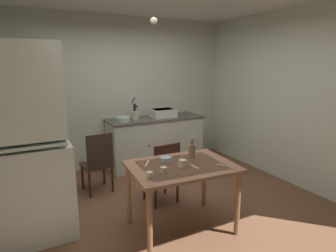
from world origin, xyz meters
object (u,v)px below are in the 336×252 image
Objects in this scene: teacup_mint at (164,170)px; glass_bottle at (192,150)px; mixing_bowl_counter at (123,119)px; dining_table at (182,173)px; serving_bowl_wide at (166,160)px; chair_by_counter at (98,162)px; sink_basin at (163,113)px; hutch_cabinet at (26,154)px; hand_pump at (135,110)px; chair_far_side at (163,171)px.

teacup_mint is 0.30× the size of glass_bottle.
mixing_bowl_counter reaches higher than teacup_mint.
serving_bowl_wide is at bearing 123.72° from dining_table.
sink_basin is at bearing 26.88° from chair_by_counter.
sink_basin is at bearing 33.62° from hutch_cabinet.
serving_bowl_wide is at bearing -101.02° from hand_pump.
hand_pump is at bearing 76.16° from teacup_mint.
serving_bowl_wide is (1.41, -0.37, -0.17)m from hutch_cabinet.
chair_by_counter is (-0.62, -0.67, -0.47)m from mixing_bowl_counter.
sink_basin is 3.43× the size of serving_bowl_wide.
chair_far_side is 1.00m from chair_by_counter.
serving_bowl_wide reaches higher than dining_table.
chair_far_side is at bearing -97.06° from hand_pump.
serving_bowl_wide is (-0.92, -1.92, -0.17)m from sink_basin.
dining_table is 0.33m from teacup_mint.
teacup_mint is at bearing -115.74° from chair_far_side.
teacup_mint is at bearing -157.44° from dining_table.
sink_basin reaches higher than glass_bottle.
sink_basin is (2.32, 1.55, -0.00)m from hutch_cabinet.
sink_basin is 1.77× the size of mixing_bowl_counter.
hand_pump is at bearing 88.98° from glass_bottle.
teacup_mint is at bearing -116.31° from sink_basin.
chair_by_counter is 7.11× the size of serving_bowl_wide.
serving_bowl_wide is at bearing -67.65° from chair_by_counter.
teacup_mint is (-0.55, -2.25, -0.26)m from hand_pump.
hutch_cabinet is 5.36× the size of hand_pump.
sink_basin is 2.26m from dining_table.
chair_far_side is 0.92m from teacup_mint.
dining_table is (1.52, -0.54, -0.30)m from hutch_cabinet.
mixing_bowl_counter is at bearing 96.84° from glass_bottle.
mixing_bowl_counter is at bearing 47.15° from chair_by_counter.
hutch_cabinet is 4.74× the size of sink_basin.
dining_table is 1.31× the size of chair_by_counter.
mixing_bowl_counter reaches higher than serving_bowl_wide.
hutch_cabinet is 2.14m from mixing_bowl_counter.
dining_table is at bearing -56.28° from serving_bowl_wide.
mixing_bowl_counter is 0.29× the size of chair_far_side.
chair_by_counter is (-0.88, -0.76, -0.59)m from hand_pump.
hutch_cabinet is 1.33m from chair_by_counter.
serving_bowl_wide is at bearing -14.88° from hutch_cabinet.
hand_pump is at bearing 40.94° from chair_by_counter.
chair_far_side is at bearing 4.01° from hutch_cabinet.
hutch_cabinet is 1.47m from serving_bowl_wide.
hand_pump is at bearing 78.98° from serving_bowl_wide.
mixing_bowl_counter is 0.27× the size of chair_by_counter.
dining_table is at bearing -66.15° from chair_by_counter.
mixing_bowl_counter reaches higher than chair_by_counter.
mixing_bowl_counter is at bearing 86.24° from serving_bowl_wide.
dining_table is 1.51m from chair_by_counter.
hutch_cabinet is 2.43× the size of chair_far_side.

